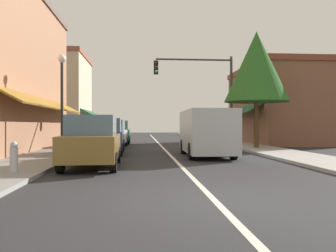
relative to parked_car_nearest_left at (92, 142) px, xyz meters
name	(u,v)px	position (x,y,z in m)	size (l,w,h in m)	color
ground_plane	(160,145)	(3.06, 12.69, -0.88)	(80.00, 80.00, 0.00)	#28282B
sidewalk_left	(82,145)	(-2.44, 12.69, -0.82)	(2.60, 56.00, 0.12)	gray
sidewalk_right	(236,144)	(8.56, 12.69, -0.82)	(2.60, 56.00, 0.12)	#A39E99
lane_center_stripe	(160,145)	(3.06, 12.69, -0.88)	(0.14, 52.00, 0.01)	silver
storefront_right_block	(280,105)	(12.76, 14.69, 2.15)	(7.13, 10.20, 6.06)	brown
storefront_far_left	(61,97)	(-6.19, 22.69, 3.28)	(6.20, 8.20, 8.32)	#BCAD8E
parked_car_nearest_left	(92,142)	(0.00, 0.00, 0.00)	(1.84, 4.13, 1.77)	brown
parked_car_second_left	(105,136)	(-0.10, 5.34, 0.00)	(1.86, 4.14, 1.77)	navy
parked_car_third_left	(112,134)	(-0.18, 10.20, 0.00)	(1.87, 4.15, 1.77)	#B7BABF
parked_car_far_left	(118,132)	(-0.06, 14.62, 0.00)	(1.80, 4.11, 1.77)	#0F4C33
van_in_lane	(206,131)	(4.66, 3.82, 0.27)	(2.06, 5.21, 2.12)	#B2B7BC
traffic_signal_mast_arm	(205,85)	(6.05, 11.25, 3.32)	(5.42, 0.50, 6.14)	#333333
street_lamp_left_near	(62,88)	(-1.80, 3.49, 2.20)	(0.36, 0.36, 4.53)	black
tree_right_near	(257,67)	(8.47, 7.94, 4.00)	(3.79, 3.79, 6.98)	#4C331E
fire_hydrant	(14,157)	(-1.90, -1.96, -0.33)	(0.22, 0.22, 0.87)	#B2B2B7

